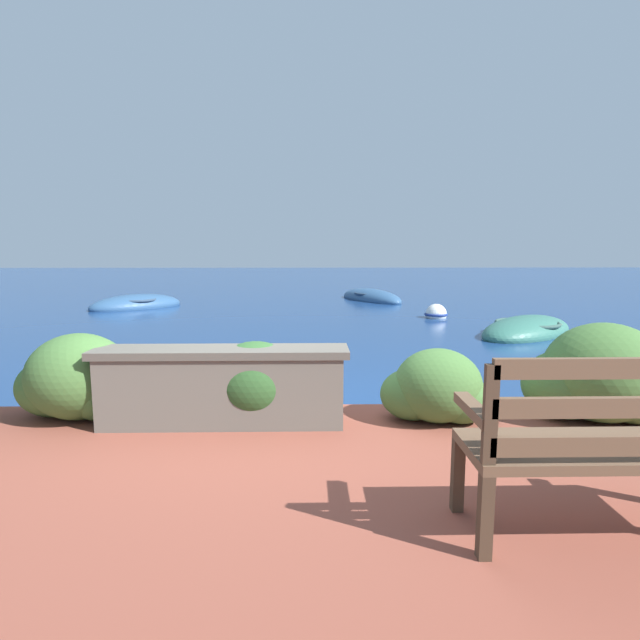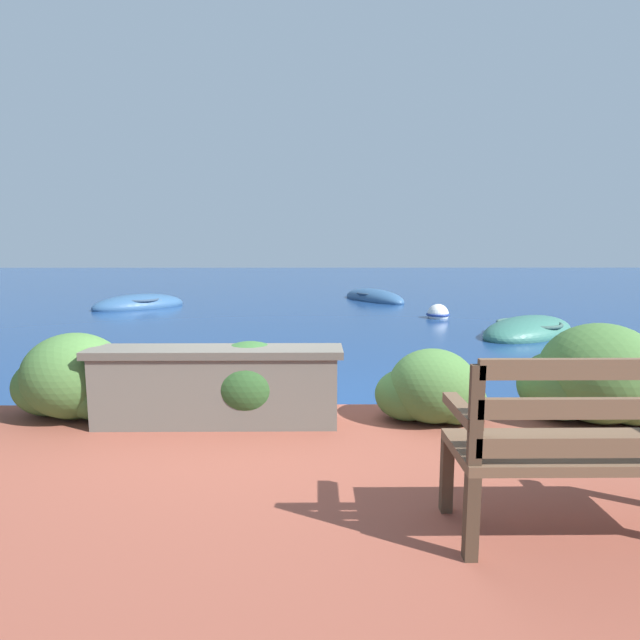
% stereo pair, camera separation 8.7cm
% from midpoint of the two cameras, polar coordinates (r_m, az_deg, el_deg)
% --- Properties ---
extents(ground_plane, '(80.00, 80.00, 0.00)m').
position_cam_midpoint_polar(ground_plane, '(4.65, -5.18, -12.21)').
color(ground_plane, navy).
extents(park_bench, '(1.29, 0.48, 0.93)m').
position_cam_midpoint_polar(park_bench, '(2.76, 28.91, -12.13)').
color(park_bench, '#433123').
rests_on(park_bench, patio_terrace).
extents(stone_wall, '(2.00, 0.39, 0.62)m').
position_cam_midpoint_polar(stone_wall, '(4.06, -11.72, -7.40)').
color(stone_wall, '#666056').
rests_on(stone_wall, patio_terrace).
extents(hedge_clump_left, '(1.04, 0.75, 0.71)m').
position_cam_midpoint_polar(hedge_clump_left, '(4.61, -26.41, -6.33)').
color(hedge_clump_left, '#426B33').
rests_on(hedge_clump_left, patio_terrace).
extents(hedge_clump_centre, '(0.95, 0.69, 0.65)m').
position_cam_midpoint_polar(hedge_clump_centre, '(4.16, -8.14, -7.44)').
color(hedge_clump_centre, '#2D5628').
rests_on(hedge_clump_centre, patio_terrace).
extents(hedge_clump_right, '(0.88, 0.63, 0.60)m').
position_cam_midpoint_polar(hedge_clump_right, '(4.17, 12.54, -7.81)').
color(hedge_clump_right, '#426B33').
rests_on(hedge_clump_right, patio_terrace).
extents(hedge_clump_far_right, '(1.19, 0.85, 0.81)m').
position_cam_midpoint_polar(hedge_clump_far_right, '(4.64, 28.91, -5.88)').
color(hedge_clump_far_right, '#426B33').
rests_on(hedge_clump_far_right, patio_terrace).
extents(rowboat_nearest, '(2.73, 2.60, 0.62)m').
position_cam_midpoint_polar(rowboat_nearest, '(10.28, 22.34, -1.22)').
color(rowboat_nearest, '#336B5B').
rests_on(rowboat_nearest, ground_plane).
extents(rowboat_mid, '(2.66, 2.60, 0.66)m').
position_cam_midpoint_polar(rowboat_mid, '(14.76, -20.39, 1.54)').
color(rowboat_mid, '#2D517A').
rests_on(rowboat_mid, ground_plane).
extents(rowboat_far, '(2.24, 3.13, 0.63)m').
position_cam_midpoint_polar(rowboat_far, '(16.01, 5.69, 2.47)').
color(rowboat_far, '#2D517A').
rests_on(rowboat_far, ground_plane).
extents(mooring_buoy, '(0.55, 0.55, 0.50)m').
position_cam_midpoint_polar(mooring_buoy, '(12.08, 12.92, 0.64)').
color(mooring_buoy, white).
rests_on(mooring_buoy, ground_plane).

